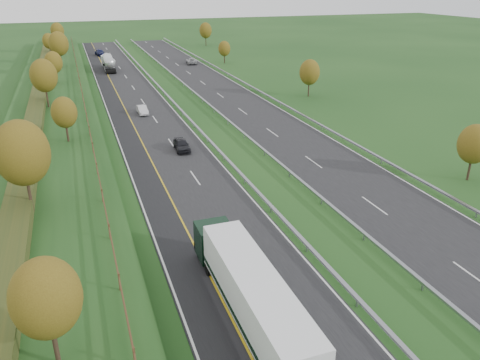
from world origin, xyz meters
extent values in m
plane|color=#1A4017|center=(8.00, 55.00, 0.00)|extent=(400.00, 400.00, 0.00)
cube|color=black|center=(0.00, 60.00, 0.02)|extent=(10.50, 200.00, 0.04)
cube|color=black|center=(16.50, 60.00, 0.02)|extent=(10.50, 200.00, 0.04)
cube|color=black|center=(-3.75, 60.00, 0.02)|extent=(3.00, 200.00, 0.04)
cube|color=silver|center=(-5.05, 60.00, 0.05)|extent=(0.15, 200.00, 0.01)
cube|color=gold|center=(-2.25, 60.00, 0.05)|extent=(0.15, 200.00, 0.01)
cube|color=silver|center=(5.05, 60.00, 0.05)|extent=(0.15, 200.00, 0.01)
cube|color=silver|center=(11.45, 60.00, 0.05)|extent=(0.15, 200.00, 0.01)
cube|color=silver|center=(21.55, 60.00, 0.05)|extent=(0.15, 200.00, 0.01)
cube|color=silver|center=(1.25, 11.00, 0.05)|extent=(0.15, 4.00, 0.01)
cube|color=silver|center=(15.25, 11.00, 0.05)|extent=(0.15, 4.00, 0.01)
cube|color=silver|center=(1.25, 23.00, 0.05)|extent=(0.15, 4.00, 0.01)
cube|color=silver|center=(15.25, 23.00, 0.05)|extent=(0.15, 4.00, 0.01)
cube|color=silver|center=(1.25, 35.00, 0.05)|extent=(0.15, 4.00, 0.01)
cube|color=silver|center=(15.25, 35.00, 0.05)|extent=(0.15, 4.00, 0.01)
cube|color=silver|center=(1.25, 47.00, 0.05)|extent=(0.15, 4.00, 0.01)
cube|color=silver|center=(15.25, 47.00, 0.05)|extent=(0.15, 4.00, 0.01)
cube|color=silver|center=(1.25, 59.00, 0.05)|extent=(0.15, 4.00, 0.01)
cube|color=silver|center=(15.25, 59.00, 0.05)|extent=(0.15, 4.00, 0.01)
cube|color=silver|center=(1.25, 71.00, 0.05)|extent=(0.15, 4.00, 0.01)
cube|color=silver|center=(15.25, 71.00, 0.05)|extent=(0.15, 4.00, 0.01)
cube|color=silver|center=(1.25, 83.00, 0.05)|extent=(0.15, 4.00, 0.01)
cube|color=silver|center=(15.25, 83.00, 0.05)|extent=(0.15, 4.00, 0.01)
cube|color=silver|center=(1.25, 95.00, 0.05)|extent=(0.15, 4.00, 0.01)
cube|color=silver|center=(15.25, 95.00, 0.05)|extent=(0.15, 4.00, 0.01)
cube|color=silver|center=(1.25, 107.00, 0.05)|extent=(0.15, 4.00, 0.01)
cube|color=silver|center=(15.25, 107.00, 0.05)|extent=(0.15, 4.00, 0.01)
cube|color=silver|center=(1.25, 119.00, 0.05)|extent=(0.15, 4.00, 0.01)
cube|color=silver|center=(15.25, 119.00, 0.05)|extent=(0.15, 4.00, 0.01)
cube|color=silver|center=(1.25, 131.00, 0.05)|extent=(0.15, 4.00, 0.01)
cube|color=silver|center=(15.25, 131.00, 0.05)|extent=(0.15, 4.00, 0.01)
cube|color=silver|center=(1.25, 143.00, 0.05)|extent=(0.15, 4.00, 0.01)
cube|color=silver|center=(15.25, 143.00, 0.05)|extent=(0.15, 4.00, 0.01)
cube|color=silver|center=(1.25, 155.00, 0.05)|extent=(0.15, 4.00, 0.01)
cube|color=silver|center=(15.25, 155.00, 0.05)|extent=(0.15, 4.00, 0.01)
cube|color=#1A4017|center=(-13.00, 60.00, 1.00)|extent=(12.00, 200.00, 2.00)
cube|color=#2C3A18|center=(-15.00, 60.00, 2.55)|extent=(2.20, 180.00, 1.10)
cube|color=#422B19|center=(-8.50, 60.00, 2.55)|extent=(0.08, 184.00, 0.10)
cube|color=#422B19|center=(-8.50, 60.00, 2.95)|extent=(0.08, 184.00, 0.10)
cube|color=#422B19|center=(-8.50, 8.50, 2.60)|extent=(0.12, 0.12, 1.20)
cube|color=#422B19|center=(-8.50, 15.00, 2.60)|extent=(0.12, 0.12, 1.20)
cube|color=#422B19|center=(-8.50, 21.50, 2.60)|extent=(0.12, 0.12, 1.20)
cube|color=#422B19|center=(-8.50, 28.00, 2.60)|extent=(0.12, 0.12, 1.20)
cube|color=#422B19|center=(-8.50, 34.50, 2.60)|extent=(0.12, 0.12, 1.20)
cube|color=#422B19|center=(-8.50, 41.00, 2.60)|extent=(0.12, 0.12, 1.20)
cube|color=#422B19|center=(-8.50, 47.50, 2.60)|extent=(0.12, 0.12, 1.20)
cube|color=#422B19|center=(-8.50, 54.00, 2.60)|extent=(0.12, 0.12, 1.20)
cube|color=#422B19|center=(-8.50, 60.50, 2.60)|extent=(0.12, 0.12, 1.20)
cube|color=#422B19|center=(-8.50, 67.00, 2.60)|extent=(0.12, 0.12, 1.20)
cube|color=#422B19|center=(-8.50, 73.50, 2.60)|extent=(0.12, 0.12, 1.20)
cube|color=#422B19|center=(-8.50, 80.00, 2.60)|extent=(0.12, 0.12, 1.20)
cube|color=#422B19|center=(-8.50, 86.50, 2.60)|extent=(0.12, 0.12, 1.20)
cube|color=#422B19|center=(-8.50, 93.00, 2.60)|extent=(0.12, 0.12, 1.20)
cube|color=#422B19|center=(-8.50, 99.50, 2.60)|extent=(0.12, 0.12, 1.20)
cube|color=#422B19|center=(-8.50, 106.00, 2.60)|extent=(0.12, 0.12, 1.20)
cube|color=#422B19|center=(-8.50, 112.50, 2.60)|extent=(0.12, 0.12, 1.20)
cube|color=#422B19|center=(-8.50, 119.00, 2.60)|extent=(0.12, 0.12, 1.20)
cube|color=#422B19|center=(-8.50, 125.50, 2.60)|extent=(0.12, 0.12, 1.20)
cube|color=#422B19|center=(-8.50, 132.00, 2.60)|extent=(0.12, 0.12, 1.20)
cube|color=#422B19|center=(-8.50, 138.50, 2.60)|extent=(0.12, 0.12, 1.20)
cube|color=#422B19|center=(-8.50, 145.00, 2.60)|extent=(0.12, 0.12, 1.20)
cube|color=#422B19|center=(-8.50, 151.50, 2.60)|extent=(0.12, 0.12, 1.20)
cube|color=gray|center=(5.70, 60.00, 0.62)|extent=(0.32, 200.00, 0.18)
cube|color=gray|center=(5.70, 11.00, 0.28)|extent=(0.10, 0.14, 0.56)
cube|color=gray|center=(5.70, 18.00, 0.28)|extent=(0.10, 0.14, 0.56)
cube|color=gray|center=(5.70, 25.00, 0.28)|extent=(0.10, 0.14, 0.56)
cube|color=gray|center=(5.70, 32.00, 0.28)|extent=(0.10, 0.14, 0.56)
cube|color=gray|center=(5.70, 39.00, 0.28)|extent=(0.10, 0.14, 0.56)
cube|color=gray|center=(5.70, 46.00, 0.28)|extent=(0.10, 0.14, 0.56)
cube|color=gray|center=(5.70, 53.00, 0.28)|extent=(0.10, 0.14, 0.56)
cube|color=gray|center=(5.70, 60.00, 0.28)|extent=(0.10, 0.14, 0.56)
cube|color=gray|center=(5.70, 67.00, 0.28)|extent=(0.10, 0.14, 0.56)
cube|color=gray|center=(5.70, 74.00, 0.28)|extent=(0.10, 0.14, 0.56)
cube|color=gray|center=(5.70, 81.00, 0.28)|extent=(0.10, 0.14, 0.56)
cube|color=gray|center=(5.70, 88.00, 0.28)|extent=(0.10, 0.14, 0.56)
cube|color=gray|center=(5.70, 95.00, 0.28)|extent=(0.10, 0.14, 0.56)
cube|color=gray|center=(5.70, 102.00, 0.28)|extent=(0.10, 0.14, 0.56)
cube|color=gray|center=(5.70, 109.00, 0.28)|extent=(0.10, 0.14, 0.56)
cube|color=gray|center=(5.70, 116.00, 0.28)|extent=(0.10, 0.14, 0.56)
cube|color=gray|center=(5.70, 123.00, 0.28)|extent=(0.10, 0.14, 0.56)
cube|color=gray|center=(5.70, 130.00, 0.28)|extent=(0.10, 0.14, 0.56)
cube|color=gray|center=(5.70, 137.00, 0.28)|extent=(0.10, 0.14, 0.56)
cube|color=gray|center=(5.70, 144.00, 0.28)|extent=(0.10, 0.14, 0.56)
cube|color=gray|center=(5.70, 151.00, 0.28)|extent=(0.10, 0.14, 0.56)
cube|color=gray|center=(5.70, 158.00, 0.28)|extent=(0.10, 0.14, 0.56)
cube|color=gray|center=(10.80, 60.00, 0.62)|extent=(0.32, 200.00, 0.18)
cube|color=gray|center=(10.80, 11.00, 0.28)|extent=(0.10, 0.14, 0.56)
cube|color=gray|center=(10.80, 18.00, 0.28)|extent=(0.10, 0.14, 0.56)
cube|color=gray|center=(10.80, 25.00, 0.28)|extent=(0.10, 0.14, 0.56)
cube|color=gray|center=(10.80, 32.00, 0.28)|extent=(0.10, 0.14, 0.56)
cube|color=gray|center=(10.80, 39.00, 0.28)|extent=(0.10, 0.14, 0.56)
cube|color=gray|center=(10.80, 46.00, 0.28)|extent=(0.10, 0.14, 0.56)
cube|color=gray|center=(10.80, 53.00, 0.28)|extent=(0.10, 0.14, 0.56)
cube|color=gray|center=(10.80, 60.00, 0.28)|extent=(0.10, 0.14, 0.56)
cube|color=gray|center=(10.80, 67.00, 0.28)|extent=(0.10, 0.14, 0.56)
cube|color=gray|center=(10.80, 74.00, 0.28)|extent=(0.10, 0.14, 0.56)
cube|color=gray|center=(10.80, 81.00, 0.28)|extent=(0.10, 0.14, 0.56)
cube|color=gray|center=(10.80, 88.00, 0.28)|extent=(0.10, 0.14, 0.56)
cube|color=gray|center=(10.80, 95.00, 0.28)|extent=(0.10, 0.14, 0.56)
cube|color=gray|center=(10.80, 102.00, 0.28)|extent=(0.10, 0.14, 0.56)
cube|color=gray|center=(10.80, 109.00, 0.28)|extent=(0.10, 0.14, 0.56)
cube|color=gray|center=(10.80, 116.00, 0.28)|extent=(0.10, 0.14, 0.56)
cube|color=gray|center=(10.80, 123.00, 0.28)|extent=(0.10, 0.14, 0.56)
cube|color=gray|center=(10.80, 130.00, 0.28)|extent=(0.10, 0.14, 0.56)
cube|color=gray|center=(10.80, 137.00, 0.28)|extent=(0.10, 0.14, 0.56)
cube|color=gray|center=(10.80, 144.00, 0.28)|extent=(0.10, 0.14, 0.56)
cube|color=gray|center=(10.80, 151.00, 0.28)|extent=(0.10, 0.14, 0.56)
cube|color=gray|center=(10.80, 158.00, 0.28)|extent=(0.10, 0.14, 0.56)
cube|color=gray|center=(22.30, 60.00, 0.62)|extent=(0.32, 200.00, 0.18)
cube|color=gray|center=(22.30, 18.00, 0.28)|extent=(0.10, 0.14, 0.56)
cube|color=gray|center=(22.30, 32.00, 0.28)|extent=(0.10, 0.14, 0.56)
cube|color=gray|center=(22.30, 46.00, 0.28)|extent=(0.10, 0.14, 0.56)
cube|color=gray|center=(22.30, 60.00, 0.28)|extent=(0.10, 0.14, 0.56)
cube|color=gray|center=(22.30, 74.00, 0.28)|extent=(0.10, 0.14, 0.56)
cube|color=gray|center=(22.30, 88.00, 0.28)|extent=(0.10, 0.14, 0.56)
cube|color=gray|center=(22.30, 102.00, 0.28)|extent=(0.10, 0.14, 0.56)
cube|color=gray|center=(22.30, 116.00, 0.28)|extent=(0.10, 0.14, 0.56)
cube|color=gray|center=(22.30, 130.00, 0.28)|extent=(0.10, 0.14, 0.56)
cube|color=gray|center=(22.30, 144.00, 0.28)|extent=(0.10, 0.14, 0.56)
cube|color=gray|center=(22.30, 158.00, 0.28)|extent=(0.10, 0.14, 0.56)
cylinder|color=#2D2116|center=(-12.00, 10.00, 3.21)|extent=(0.24, 0.24, 2.43)
ellipsoid|color=#554312|center=(-12.00, 10.00, 5.89)|extent=(3.24, 3.24, 4.05)
cylinder|color=#2D2116|center=(-14.00, 28.00, 3.58)|extent=(0.24, 0.24, 3.15)
ellipsoid|color=#554312|center=(-14.00, 28.00, 7.04)|extent=(4.20, 4.20, 5.25)
cylinder|color=#2D2116|center=(-11.00, 46.00, 3.08)|extent=(0.24, 0.24, 2.16)
ellipsoid|color=#554312|center=(-11.00, 46.00, 5.46)|extent=(2.88, 2.88, 3.60)
cylinder|color=#2D2116|center=(-13.50, 64.00, 3.44)|extent=(0.24, 0.24, 2.88)
ellipsoid|color=#554312|center=(-13.50, 64.00, 6.61)|extent=(3.84, 3.84, 4.80)
cylinder|color=#2D2116|center=(-12.50, 82.00, 3.17)|extent=(0.24, 0.24, 2.34)
ellipsoid|color=#554312|center=(-12.50, 82.00, 5.74)|extent=(3.12, 3.12, 3.90)
cylinder|color=#2D2116|center=(-11.50, 100.00, 3.53)|extent=(0.24, 0.24, 3.06)
ellipsoid|color=#554312|center=(-11.50, 100.00, 6.90)|extent=(4.08, 4.08, 5.10)
cylinder|color=#2D2116|center=(-14.00, 118.00, 3.12)|extent=(0.24, 0.24, 2.25)
ellipsoid|color=#554312|center=(-14.00, 118.00, 5.60)|extent=(3.00, 3.00, 3.75)
cylinder|color=#2D2116|center=(-12.00, 136.00, 3.35)|extent=(0.24, 0.24, 2.70)
ellipsoid|color=#554312|center=(-12.00, 136.00, 6.32)|extent=(3.60, 3.60, 4.50)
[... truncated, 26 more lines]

